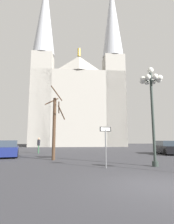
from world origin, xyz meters
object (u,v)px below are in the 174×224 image
bare_tree (54,125)px  parked_car_far_black (168,148)px  street_lamp (152,93)px  one_way_arrow_sign (106,141)px  parked_car_near_navy (7,149)px  pedestrian_walking (39,144)px  cathedral (78,95)px

bare_tree → parked_car_far_black: (11.83, 4.06, -1.96)m
parked_car_far_black → street_lamp: bearing=-125.4°
street_lamp → one_way_arrow_sign: bearing=-175.9°
street_lamp → parked_car_far_black: (5.87, 8.26, -3.69)m
one_way_arrow_sign → parked_car_near_navy: one_way_arrow_sign is taller
parked_car_near_navy → pedestrian_walking: size_ratio=2.55×
parked_car_far_black → pedestrian_walking: 14.14m
parked_car_far_black → pedestrian_walking: size_ratio=2.59×
street_lamp → bare_tree: (-5.96, 4.20, -1.73)m
one_way_arrow_sign → parked_car_far_black: 12.28m
street_lamp → bare_tree: street_lamp is taller
bare_tree → pedestrian_walking: bare_tree is taller
cathedral → parked_car_near_navy: cathedral is taller
parked_car_far_black → cathedral: bearing=106.7°
one_way_arrow_sign → street_lamp: street_lamp is taller
bare_tree → parked_car_far_black: bearing=18.9°
bare_tree → pedestrian_walking: bearing=105.4°
one_way_arrow_sign → street_lamp: size_ratio=0.37×
one_way_arrow_sign → parked_car_near_navy: (-7.24, 7.58, -0.76)m
cathedral → street_lamp: (1.55, -32.99, -7.75)m
parked_car_near_navy → parked_car_far_black: size_ratio=0.99×
bare_tree → parked_car_near_navy: bare_tree is taller
parked_car_near_navy → one_way_arrow_sign: bearing=-46.3°
street_lamp → cathedral: bearing=92.7°
cathedral → street_lamp: 33.92m
one_way_arrow_sign → parked_car_far_black: one_way_arrow_sign is taller
parked_car_near_navy → pedestrian_walking: (2.30, 3.96, 0.37)m
cathedral → bare_tree: cathedral is taller
bare_tree → parked_car_far_black: 12.66m
one_way_arrow_sign → pedestrian_walking: one_way_arrow_sign is taller
one_way_arrow_sign → bare_tree: size_ratio=0.40×
bare_tree → one_way_arrow_sign: bearing=-56.0°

